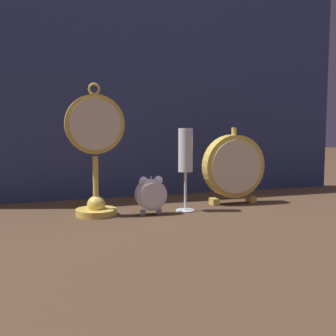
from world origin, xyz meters
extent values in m
plane|color=#422D1E|center=(0.00, 0.00, 0.00)|extent=(4.00, 4.00, 0.00)
cube|color=navy|center=(0.00, 0.33, 0.39)|extent=(1.32, 0.01, 0.77)
cylinder|color=gold|center=(-0.18, 0.09, 0.01)|extent=(0.10, 0.10, 0.02)
sphere|color=gold|center=(-0.18, 0.09, 0.03)|extent=(0.05, 0.05, 0.05)
cylinder|color=gold|center=(-0.18, 0.09, 0.08)|extent=(0.01, 0.01, 0.13)
cylinder|color=gold|center=(-0.18, 0.09, 0.23)|extent=(0.15, 0.02, 0.15)
cylinder|color=beige|center=(-0.18, 0.08, 0.23)|extent=(0.13, 0.00, 0.13)
torus|color=gold|center=(-0.18, 0.09, 0.31)|extent=(0.03, 0.01, 0.03)
cube|color=silver|center=(-0.07, 0.06, 0.01)|extent=(0.01, 0.01, 0.01)
cube|color=silver|center=(-0.03, 0.06, 0.01)|extent=(0.01, 0.01, 0.01)
cylinder|color=silver|center=(-0.05, 0.06, 0.05)|extent=(0.08, 0.03, 0.08)
cylinder|color=silver|center=(-0.05, 0.04, 0.05)|extent=(0.06, 0.00, 0.06)
sphere|color=silver|center=(-0.07, 0.06, 0.09)|extent=(0.02, 0.02, 0.02)
sphere|color=silver|center=(-0.03, 0.06, 0.09)|extent=(0.02, 0.02, 0.02)
cylinder|color=silver|center=(-0.05, 0.06, 0.09)|extent=(0.00, 0.00, 0.01)
cube|color=gold|center=(0.15, 0.12, 0.01)|extent=(0.02, 0.03, 0.02)
cube|color=gold|center=(0.26, 0.12, 0.01)|extent=(0.02, 0.03, 0.02)
cylinder|color=gold|center=(0.21, 0.12, 0.11)|extent=(0.18, 0.04, 0.18)
cylinder|color=beige|center=(0.21, 0.10, 0.11)|extent=(0.15, 0.00, 0.15)
cylinder|color=gold|center=(0.21, 0.12, 0.20)|extent=(0.01, 0.01, 0.02)
cylinder|color=silver|center=(0.04, 0.07, 0.00)|extent=(0.05, 0.05, 0.01)
cylinder|color=silver|center=(0.04, 0.07, 0.05)|extent=(0.01, 0.01, 0.10)
cylinder|color=white|center=(0.04, 0.07, 0.16)|extent=(0.04, 0.04, 0.11)
cylinder|color=beige|center=(0.04, 0.07, 0.14)|extent=(0.03, 0.03, 0.07)
camera|label=1|loc=(-0.38, -1.05, 0.25)|focal=50.00mm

